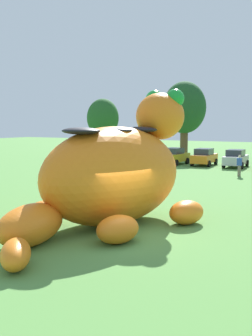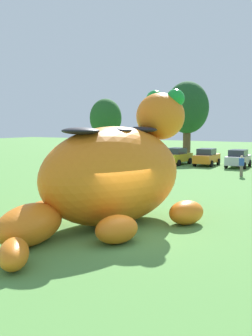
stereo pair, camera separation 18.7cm
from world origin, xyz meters
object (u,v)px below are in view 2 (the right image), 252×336
Objects in this scene: car_silver at (238,159)px; spectator_mid_field at (61,171)px; spectator_near_inflatable at (133,169)px; spectator_by_cars at (241,166)px; giant_inflatable_creature at (114,174)px; car_yellow at (177,156)px; spectator_far_side at (85,181)px; car_orange at (207,157)px.

car_silver is 18.55m from spectator_mid_field.
spectator_near_inflatable is 1.00× the size of spectator_mid_field.
spectator_by_cars is at bearing 44.98° from spectator_near_inflatable.
spectator_by_cars is at bearing 89.54° from giant_inflatable_creature.
car_yellow reaches higher than spectator_mid_field.
spectator_near_inflatable is at bearing -135.02° from spectator_by_cars.
spectator_by_cars is (8.44, -6.21, -0.01)m from car_yellow.
spectator_near_inflatable is 7.27m from spectator_far_side.
spectator_near_inflatable is (-6.23, 12.46, -1.30)m from giant_inflatable_creature.
giant_inflatable_creature reaches higher than spectator_far_side.
spectator_by_cars is (6.38, 6.38, 0.00)m from spectator_near_inflatable.
car_yellow is at bearing 143.65° from spectator_by_cars.
spectator_by_cars is at bearing 67.80° from spectator_far_side.
spectator_far_side is at bearing -81.69° from car_yellow.
giant_inflatable_creature is at bearing -71.68° from car_yellow.
spectator_mid_field is at bearing -96.63° from car_yellow.
giant_inflatable_creature reaches higher than car_yellow.
giant_inflatable_creature is 18.88m from spectator_by_cars.
car_orange reaches higher than spectator_far_side.
giant_inflatable_creature reaches higher than spectator_near_inflatable.
car_yellow is at bearing 108.32° from giant_inflatable_creature.
car_orange reaches higher than spectator_near_inflatable.
giant_inflatable_creature is 13.99m from spectator_near_inflatable.
car_yellow is 0.99× the size of car_silver.
spectator_by_cars and spectator_far_side have the same top height.
spectator_mid_field is 14.38m from spectator_by_cars.
spectator_mid_field is at bearing -106.26° from car_orange.
car_yellow is 6.26m from car_silver.
car_orange is 2.46× the size of spectator_near_inflatable.
spectator_mid_field is 1.00× the size of spectator_far_side.
spectator_mid_field and spectator_far_side have the same top height.
spectator_far_side is (4.78, -3.59, 0.00)m from spectator_mid_field.
giant_inflatable_creature is at bearing -44.10° from spectator_far_side.
giant_inflatable_creature is 2.83× the size of car_yellow.
giant_inflatable_creature is 26.42m from car_yellow.
spectator_by_cars is (5.43, -6.80, -0.01)m from car_orange.
car_silver reaches higher than spectator_near_inflatable.
car_yellow is 1.00× the size of car_orange.
car_orange is 1.00× the size of car_silver.
car_yellow is at bearing 99.31° from spectator_near_inflatable.
car_silver is (-2.05, 25.51, -1.30)m from giant_inflatable_creature.
giant_inflatable_creature is 6.92× the size of spectator_near_inflatable.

